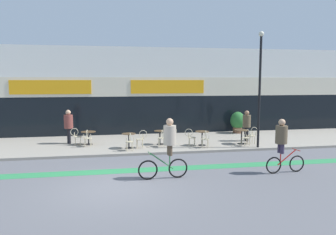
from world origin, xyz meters
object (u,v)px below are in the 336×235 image
(planter_pot, at_px, (238,122))
(pedestrian_far_end, at_px, (69,124))
(cafe_chair_0_near, at_px, (88,137))
(cafe_chair_0_side, at_px, (76,135))
(cafe_chair_2_side, at_px, (171,135))
(bistro_table_3, at_px, (202,135))
(cyclist_0, at_px, (282,141))
(bistro_table_2, at_px, (160,135))
(lamp_post, at_px, (260,82))
(cafe_chair_4_side, at_px, (252,134))
(cyclist_1, at_px, (168,144))
(bistro_table_1, at_px, (129,138))
(cafe_chair_4_near, at_px, (247,136))
(cafe_chair_1_near, at_px, (130,140))
(pedestrian_near_end, at_px, (247,123))
(cafe_chair_1_side, at_px, (141,138))
(cafe_chair_2_near, at_px, (162,137))
(cafe_chair_3_side, at_px, (191,136))
(bistro_table_4, at_px, (242,134))
(bistro_table_0, at_px, (88,135))
(cafe_chair_3_near, at_px, (205,138))

(planter_pot, height_order, pedestrian_far_end, pedestrian_far_end)
(cafe_chair_0_near, distance_m, cafe_chair_0_side, 0.87)
(cafe_chair_0_side, xyz_separation_m, cafe_chair_2_side, (5.00, -0.64, 0.00))
(bistro_table_3, height_order, cyclist_0, cyclist_0)
(bistro_table_2, bearing_deg, cafe_chair_0_side, 171.80)
(lamp_post, bearing_deg, cafe_chair_0_side, 166.28)
(cafe_chair_4_side, bearing_deg, cyclist_1, 40.22)
(cafe_chair_2_side, height_order, pedestrian_far_end, pedestrian_far_end)
(bistro_table_1, relative_size, planter_pot, 0.55)
(bistro_table_3, distance_m, cafe_chair_4_near, 2.29)
(cafe_chair_1_near, relative_size, cyclist_0, 0.43)
(cafe_chair_2_side, height_order, pedestrian_near_end, pedestrian_near_end)
(bistro_table_3, xyz_separation_m, cafe_chair_4_near, (2.21, -0.62, -0.02))
(cafe_chair_1_near, xyz_separation_m, pedestrian_near_end, (6.65, 1.48, 0.51))
(cafe_chair_1_side, bearing_deg, cafe_chair_2_side, -157.69)
(cafe_chair_2_near, relative_size, planter_pot, 0.65)
(bistro_table_1, bearing_deg, cafe_chair_2_side, 16.78)
(cafe_chair_0_side, relative_size, cafe_chair_4_side, 1.00)
(bistro_table_2, bearing_deg, cafe_chair_3_side, -23.32)
(cyclist_0, bearing_deg, cafe_chair_2_side, 114.75)
(cafe_chair_0_near, bearing_deg, cafe_chair_1_near, -116.08)
(bistro_table_4, bearing_deg, cafe_chair_0_near, 175.27)
(bistro_table_1, distance_m, bistro_table_3, 3.83)
(cafe_chair_3_side, height_order, planter_pot, planter_pot)
(bistro_table_3, height_order, cafe_chair_4_side, cafe_chair_4_side)
(cafe_chair_2_near, xyz_separation_m, lamp_post, (4.83, -0.99, 2.80))
(cafe_chair_2_near, height_order, cafe_chair_4_near, same)
(cafe_chair_3_side, distance_m, cyclist_1, 5.50)
(cafe_chair_1_near, bearing_deg, bistro_table_4, -89.99)
(planter_pot, height_order, pedestrian_near_end, pedestrian_near_end)
(bistro_table_0, relative_size, cafe_chair_1_side, 0.85)
(cafe_chair_0_near, distance_m, cafe_chair_1_near, 2.47)
(bistro_table_3, relative_size, cafe_chair_3_side, 0.84)
(cafe_chair_0_side, distance_m, cafe_chair_1_near, 3.33)
(cafe_chair_2_near, relative_size, cafe_chair_2_side, 1.00)
(cafe_chair_4_near, height_order, pedestrian_near_end, pedestrian_near_end)
(bistro_table_3, distance_m, cafe_chair_2_side, 1.65)
(cafe_chair_1_side, distance_m, cafe_chair_4_side, 6.03)
(cafe_chair_4_near, distance_m, pedestrian_far_end, 9.49)
(cafe_chair_3_near, relative_size, cafe_chair_3_side, 1.00)
(bistro_table_2, distance_m, cafe_chair_1_near, 2.14)
(bistro_table_3, height_order, planter_pot, planter_pot)
(bistro_table_2, relative_size, pedestrian_near_end, 0.43)
(cafe_chair_1_side, xyz_separation_m, cafe_chair_4_near, (5.42, -0.58, 0.00))
(cafe_chair_3_side, xyz_separation_m, pedestrian_near_end, (3.45, 0.80, 0.51))
(cafe_chair_3_side, distance_m, cyclist_0, 5.64)
(cafe_chair_1_side, bearing_deg, bistro_table_2, -146.68)
(cafe_chair_1_side, bearing_deg, cafe_chair_0_side, -22.07)
(bistro_table_2, distance_m, cafe_chair_3_side, 1.65)
(cafe_chair_4_near, distance_m, cafe_chair_4_side, 0.88)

